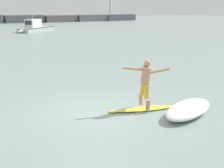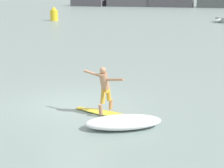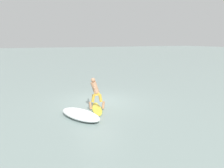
% 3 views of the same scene
% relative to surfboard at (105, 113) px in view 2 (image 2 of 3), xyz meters
% --- Properties ---
extents(ground_plane, '(200.00, 200.00, 0.00)m').
position_rel_surfboard_xyz_m(ground_plane, '(-1.38, 0.69, -0.04)').
color(ground_plane, gray).
extents(surfboard, '(2.26, 1.05, 0.21)m').
position_rel_surfboard_xyz_m(surfboard, '(0.00, 0.00, 0.00)').
color(surfboard, yellow).
rests_on(surfboard, ground).
extents(surfer, '(1.49, 0.85, 1.62)m').
position_rel_surfboard_xyz_m(surfer, '(0.02, -0.08, 0.98)').
color(surfer, tan).
rests_on(surfer, surfboard).
extents(channel_marker_buoy, '(0.93, 0.93, 1.70)m').
position_rel_surfboard_xyz_m(channel_marker_buoy, '(-14.35, 31.40, 0.72)').
color(channel_marker_buoy, yellow).
rests_on(channel_marker_buoy, ground).
extents(wave_foam_at_tail, '(2.59, 1.82, 0.38)m').
position_rel_surfboard_xyz_m(wave_foam_at_tail, '(0.88, -1.14, 0.16)').
color(wave_foam_at_tail, white).
rests_on(wave_foam_at_tail, ground).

